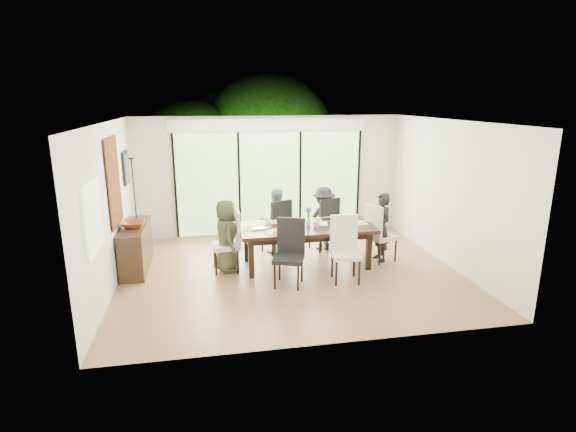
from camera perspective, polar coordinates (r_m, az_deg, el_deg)
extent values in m
cube|color=brown|center=(8.23, 0.32, -7.22)|extent=(6.00, 5.00, 0.01)
cube|color=white|center=(7.64, 0.35, 11.98)|extent=(6.00, 5.00, 0.01)
cube|color=silver|center=(10.25, -2.34, 5.06)|extent=(6.00, 0.02, 2.70)
cube|color=silver|center=(5.47, 5.35, -3.70)|extent=(6.00, 0.02, 2.70)
cube|color=white|center=(7.85, -21.79, 0.98)|extent=(0.02, 5.00, 2.70)
cube|color=beige|center=(8.89, 19.78, 2.69)|extent=(0.02, 5.00, 2.70)
cube|color=#598C3F|center=(10.24, -2.29, 4.20)|extent=(4.20, 0.02, 2.30)
cube|color=white|center=(10.07, -2.36, 11.48)|extent=(4.40, 0.06, 0.28)
cube|color=black|center=(10.15, -14.12, 3.66)|extent=(0.05, 0.04, 2.30)
cube|color=black|center=(10.16, -6.21, 4.03)|extent=(0.05, 0.04, 2.30)
cube|color=black|center=(10.35, 1.56, 4.32)|extent=(0.05, 0.04, 2.30)
cube|color=black|center=(10.73, 8.91, 4.52)|extent=(0.05, 0.04, 2.30)
cube|color=#8CAD7F|center=(6.66, -23.46, -0.17)|extent=(0.02, 0.90, 1.00)
cube|color=brown|center=(11.43, -2.91, -1.13)|extent=(6.00, 1.80, 0.10)
cube|color=brown|center=(12.05, -3.47, 2.64)|extent=(6.00, 0.08, 0.06)
sphere|color=#14380F|center=(12.80, -12.18, 7.10)|extent=(3.20, 3.20, 3.20)
sphere|color=#14380F|center=(13.48, -2.71, 9.32)|extent=(4.00, 4.00, 4.00)
sphere|color=#14380F|center=(13.14, 5.66, 6.75)|extent=(2.80, 2.80, 2.80)
sphere|color=#14380F|center=(14.09, -7.18, 8.72)|extent=(3.60, 3.60, 3.60)
cube|color=black|center=(8.35, 2.34, -1.47)|extent=(2.48, 1.14, 0.06)
cube|color=black|center=(8.38, 2.33, -2.08)|extent=(2.27, 0.93, 0.10)
cube|color=black|center=(7.90, -4.68, -5.42)|extent=(0.09, 0.09, 0.71)
cube|color=black|center=(8.38, 10.21, -4.41)|extent=(0.09, 0.09, 0.71)
cube|color=black|center=(8.71, -5.28, -3.49)|extent=(0.09, 0.09, 0.71)
cube|color=black|center=(9.15, 8.32, -2.69)|extent=(0.09, 0.09, 0.71)
imported|color=#3B432D|center=(8.18, -7.83, -2.51)|extent=(0.46, 0.66, 1.33)
imported|color=black|center=(8.81, 11.75, -1.42)|extent=(0.46, 0.66, 1.33)
imported|color=#7592A9|center=(9.08, -1.61, -0.64)|extent=(0.66, 0.46, 1.33)
imported|color=#251E2E|center=(9.28, 4.50, -0.34)|extent=(0.66, 0.46, 1.33)
cube|color=#78AE3E|center=(8.19, -4.16, -1.58)|extent=(0.45, 0.33, 0.01)
cube|color=#85A83C|center=(8.60, 8.52, -0.91)|extent=(0.45, 0.33, 0.01)
cube|color=#7CAA3C|center=(8.64, -1.17, -0.67)|extent=(0.45, 0.33, 0.01)
cube|color=#97C546|center=(8.85, 5.23, -0.35)|extent=(0.45, 0.33, 0.01)
cube|color=white|center=(7.96, -1.04, -2.03)|extent=(0.45, 0.33, 0.01)
cube|color=black|center=(8.60, -0.45, -0.67)|extent=(0.27, 0.19, 0.01)
cube|color=black|center=(8.79, 5.01, -0.40)|extent=(0.25, 0.18, 0.01)
cube|color=white|center=(8.48, 7.03, -1.09)|extent=(0.31, 0.23, 0.00)
cube|color=white|center=(7.95, -1.04, -1.92)|extent=(0.27, 0.27, 0.02)
cube|color=orange|center=(7.95, -1.05, -1.79)|extent=(0.21, 0.21, 0.01)
cylinder|color=silver|center=(8.39, 2.60, -0.74)|extent=(0.08, 0.08, 0.12)
cylinder|color=#337226|center=(8.35, 2.61, 0.07)|extent=(0.04, 0.04, 0.17)
sphere|color=#4D65C2|center=(8.33, 2.62, 0.76)|extent=(0.11, 0.11, 0.11)
imported|color=silver|center=(8.10, -3.37, -1.67)|extent=(0.37, 0.27, 0.03)
imported|color=white|center=(8.35, -2.58, -0.90)|extent=(0.18, 0.18, 0.10)
imported|color=white|center=(8.27, 3.51, -1.08)|extent=(0.14, 0.14, 0.09)
imported|color=white|center=(8.63, 7.38, -0.49)|extent=(0.15, 0.15, 0.10)
imported|color=white|center=(8.45, 3.92, -1.02)|extent=(0.20, 0.25, 0.02)
cube|color=black|center=(8.74, -18.74, -3.77)|extent=(0.42, 1.48, 0.83)
imported|color=brown|center=(8.51, -19.08, -0.98)|extent=(0.44, 0.44, 0.11)
cylinder|color=black|center=(8.95, -18.67, -0.43)|extent=(0.09, 0.09, 0.04)
cylinder|color=black|center=(8.82, -18.98, 3.23)|extent=(0.02, 0.02, 1.16)
cylinder|color=black|center=(8.73, -19.30, 6.92)|extent=(0.09, 0.09, 0.03)
cylinder|color=silver|center=(8.73, -19.33, 7.28)|extent=(0.03, 0.03, 0.09)
cube|color=brown|center=(8.15, -21.24, 4.04)|extent=(0.02, 1.00, 1.50)
cube|color=black|center=(9.41, -19.89, 5.79)|extent=(0.03, 0.55, 0.65)
cube|color=#164949|center=(9.41, -19.77, 5.80)|extent=(0.01, 0.45, 0.55)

